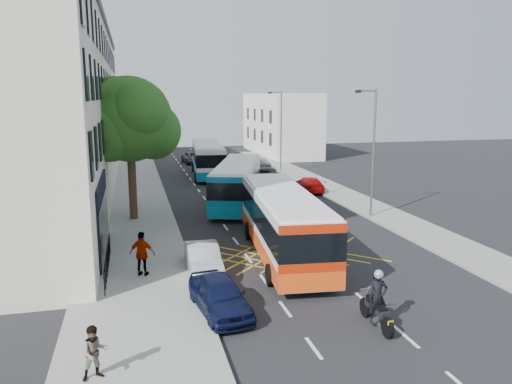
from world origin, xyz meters
TOP-DOWN VIEW (x-y plane):
  - ground at (0.00, 0.00)m, footprint 120.00×120.00m
  - pavement_left at (-8.50, 15.00)m, footprint 5.00×70.00m
  - pavement_right at (7.50, 15.00)m, footprint 3.00×70.00m
  - terrace_main at (-14.00, 24.49)m, footprint 8.30×45.00m
  - terrace_far at (-14.00, 55.00)m, footprint 8.00×20.00m
  - building_right at (11.00, 48.00)m, footprint 6.00×18.00m
  - street_tree at (-8.51, 14.97)m, footprint 6.30×5.70m
  - lamp_near at (6.20, 12.00)m, footprint 1.45×0.15m
  - lamp_far at (6.20, 32.00)m, footprint 1.45×0.15m
  - railings at (-9.70, 5.30)m, footprint 0.08×5.60m
  - bus_near at (-1.45, 6.03)m, footprint 3.77×11.65m
  - bus_mid at (-1.27, 17.71)m, footprint 5.85×11.29m
  - bus_far at (-1.27, 31.70)m, footprint 3.66×11.62m
  - motorbike at (-0.62, -2.13)m, footprint 0.68×2.32m
  - parked_car_blue at (-5.60, 0.27)m, footprint 2.12×4.16m
  - parked_car_silver at (-5.60, 4.48)m, footprint 1.45×3.99m
  - red_hatchback at (5.50, 21.38)m, footprint 1.94×4.32m
  - distant_car_grey at (-1.56, 41.12)m, footprint 2.51×4.78m
  - distant_car_silver at (4.61, 34.03)m, footprint 1.73×4.16m
  - pedestrian_near at (-9.67, -3.36)m, footprint 0.87×0.76m
  - pedestrian_far at (-8.21, 4.48)m, footprint 1.23×0.88m

SIDE VIEW (x-z plane):
  - ground at x=0.00m, z-range 0.00..0.00m
  - pavement_left at x=-8.50m, z-range 0.00..0.15m
  - pavement_right at x=7.50m, z-range 0.00..0.15m
  - red_hatchback at x=5.50m, z-range 0.00..1.23m
  - distant_car_grey at x=-1.56m, z-range 0.00..1.28m
  - parked_car_silver at x=-5.60m, z-range 0.00..1.31m
  - parked_car_blue at x=-5.60m, z-range 0.00..1.36m
  - distant_car_silver at x=4.61m, z-range 0.00..1.41m
  - railings at x=-9.70m, z-range 0.15..1.29m
  - pedestrian_near at x=-9.67m, z-range 0.15..1.68m
  - motorbike at x=-0.62m, z-range -0.06..1.99m
  - pedestrian_far at x=-8.21m, z-range 0.15..2.09m
  - bus_mid at x=-1.27m, z-range 0.08..3.19m
  - bus_far at x=-1.27m, z-range 0.09..3.30m
  - bus_near at x=-1.45m, z-range 0.09..3.30m
  - building_right at x=11.00m, z-range 0.00..8.00m
  - lamp_near at x=6.20m, z-range 0.62..8.62m
  - lamp_far at x=6.20m, z-range 0.62..8.62m
  - terrace_far at x=-14.00m, z-range 0.00..10.00m
  - street_tree at x=-8.51m, z-range 1.89..10.69m
  - terrace_main at x=-14.00m, z-range 0.01..13.51m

